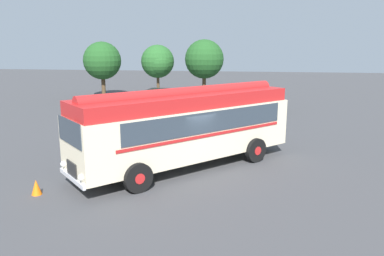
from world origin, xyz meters
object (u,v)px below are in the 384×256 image
(traffic_cone, at_px, (36,187))
(car_far_right, at_px, (260,101))
(car_mid_left, at_px, (190,101))
(car_mid_right, at_px, (221,101))
(car_near_left, at_px, (157,99))
(vintage_bus, at_px, (187,124))

(traffic_cone, bearing_deg, car_far_right, 65.90)
(car_mid_left, height_order, traffic_cone, car_mid_left)
(car_mid_right, distance_m, traffic_cone, 18.66)
(car_near_left, xyz_separation_m, car_far_right, (8.32, 0.59, 0.00))
(car_mid_right, distance_m, car_far_right, 3.16)
(car_mid_right, height_order, car_far_right, same)
(car_near_left, relative_size, traffic_cone, 7.77)
(car_mid_left, bearing_deg, traffic_cone, -98.89)
(car_near_left, height_order, traffic_cone, car_near_left)
(car_far_right, xyz_separation_m, traffic_cone, (-8.29, -18.53, -0.57))
(car_near_left, bearing_deg, vintage_bus, -71.16)
(car_near_left, distance_m, car_mid_left, 2.82)
(car_far_right, height_order, traffic_cone, car_far_right)
(car_mid_left, relative_size, traffic_cone, 7.80)
(vintage_bus, xyz_separation_m, car_near_left, (-4.80, 14.08, -1.05))
(vintage_bus, height_order, car_mid_left, vintage_bus)
(car_near_left, distance_m, car_far_right, 8.34)
(vintage_bus, distance_m, traffic_cone, 6.34)
(car_mid_left, distance_m, car_far_right, 5.58)
(vintage_bus, height_order, car_near_left, vintage_bus)
(traffic_cone, bearing_deg, vintage_bus, 39.00)
(car_near_left, relative_size, car_mid_right, 0.98)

